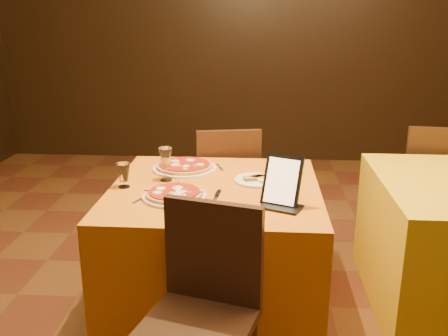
# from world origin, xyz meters

# --- Properties ---
(wall_back) EXTENTS (6.00, 0.01, 2.80)m
(wall_back) POSITION_xyz_m (0.00, 3.50, 1.40)
(wall_back) COLOR black
(wall_back) RESTS_ON floor
(main_table) EXTENTS (1.10, 1.10, 0.75)m
(main_table) POSITION_xyz_m (-0.29, 0.36, 0.38)
(main_table) COLOR #C1670C
(main_table) RESTS_ON floor
(chair_main_near) EXTENTS (0.53, 0.53, 0.91)m
(chair_main_near) POSITION_xyz_m (-0.29, -0.45, 0.46)
(chair_main_near) COLOR black
(chair_main_near) RESTS_ON floor
(chair_main_far) EXTENTS (0.51, 0.51, 0.91)m
(chair_main_far) POSITION_xyz_m (-0.29, 1.18, 0.46)
(chair_main_far) COLOR black
(chair_main_far) RESTS_ON floor
(chair_side_far) EXTENTS (0.51, 0.51, 0.91)m
(chair_side_far) POSITION_xyz_m (1.16, 1.36, 0.46)
(chair_side_far) COLOR black
(chair_side_far) RESTS_ON floor
(pizza_near) EXTENTS (0.32, 0.32, 0.03)m
(pizza_near) POSITION_xyz_m (-0.47, 0.18, 0.77)
(pizza_near) COLOR white
(pizza_near) RESTS_ON main_table
(pizza_far) EXTENTS (0.37, 0.37, 0.03)m
(pizza_far) POSITION_xyz_m (-0.49, 0.65, 0.77)
(pizza_far) COLOR white
(pizza_far) RESTS_ON main_table
(cutlet_dish) EXTENTS (0.25, 0.25, 0.03)m
(cutlet_dish) POSITION_xyz_m (-0.07, 0.46, 0.76)
(cutlet_dish) COLOR white
(cutlet_dish) RESTS_ON main_table
(wine_glass) EXTENTS (0.09, 0.09, 0.19)m
(wine_glass) POSITION_xyz_m (-0.56, 0.44, 0.84)
(wine_glass) COLOR #F7F58C
(wine_glass) RESTS_ON main_table
(water_glass) EXTENTS (0.09, 0.09, 0.13)m
(water_glass) POSITION_xyz_m (-0.76, 0.32, 0.81)
(water_glass) COLOR silver
(water_glass) RESTS_ON main_table
(tablet) EXTENTS (0.21, 0.16, 0.23)m
(tablet) POSITION_xyz_m (0.05, 0.13, 0.87)
(tablet) COLOR black
(tablet) RESTS_ON main_table
(knife) EXTENTS (0.05, 0.25, 0.01)m
(knife) POSITION_xyz_m (-0.27, 0.15, 0.75)
(knife) COLOR silver
(knife) RESTS_ON main_table
(fork_near) EXTENTS (0.07, 0.13, 0.01)m
(fork_near) POSITION_xyz_m (-0.63, 0.14, 0.75)
(fork_near) COLOR #A4A3A9
(fork_near) RESTS_ON main_table
(fork_far) EXTENTS (0.06, 0.14, 0.01)m
(fork_far) POSITION_xyz_m (-0.29, 0.69, 0.75)
(fork_far) COLOR #A6A6AC
(fork_far) RESTS_ON main_table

